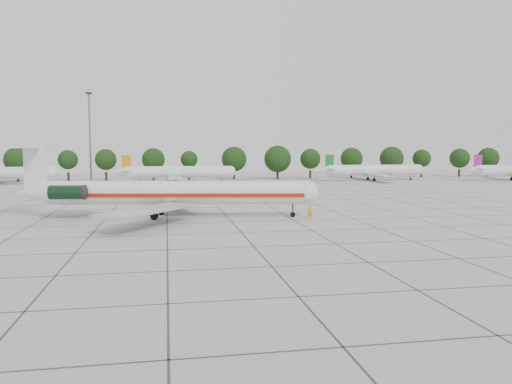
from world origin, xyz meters
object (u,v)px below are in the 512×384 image
main_airliner (162,192)px  ground_crew (310,212)px  bg_airliner_d (374,170)px  bg_airliner_c (178,172)px  floodlight_mast (90,131)px

main_airliner → ground_crew: 19.74m
ground_crew → bg_airliner_d: bearing=-142.5°
bg_airliner_c → main_airliner: bearing=-93.1°
bg_airliner_d → floodlight_mast: bearing=166.6°
ground_crew → bg_airliner_c: (-15.39, 70.45, 1.97)m
main_airliner → floodlight_mast: bearing=113.9°
main_airliner → ground_crew: main_airliner is taller
main_airliner → bg_airliner_d: bearing=58.5°
ground_crew → floodlight_mast: bearing=-89.4°
ground_crew → floodlight_mast: floodlight_mast is taller
bg_airliner_c → bg_airliner_d: (55.36, 1.34, 0.00)m
bg_airliner_c → floodlight_mast: (-25.00, 20.43, 11.37)m
main_airliner → bg_airliner_c: size_ratio=1.42×
bg_airliner_c → floodlight_mast: 34.23m
bg_airliner_c → ground_crew: bearing=-77.7°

